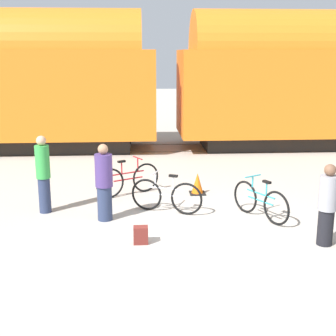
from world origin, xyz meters
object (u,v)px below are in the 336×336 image
bicycle_maroon (128,180)px  freight_train (167,78)px  bicycle_teal (260,201)px  traffic_cone (197,184)px  backpack (141,235)px  person_in_green (43,174)px  person_in_grey (327,205)px  bicycle_silver (166,196)px  person_in_purple (104,183)px

bicycle_maroon → freight_train: bearing=77.2°
bicycle_teal → traffic_cone: bearing=120.7°
bicycle_maroon → backpack: bearing=-84.8°
bicycle_maroon → traffic_cone: 1.79m
freight_train → bicycle_maroon: freight_train is taller
bicycle_maroon → person_in_green: bearing=-146.8°
bicycle_teal → person_in_green: size_ratio=0.85×
person_in_green → person_in_grey: bearing=-15.4°
person_in_green → bicycle_teal: bearing=-2.3°
bicycle_silver → bicycle_teal: (2.04, -0.53, -0.00)m
freight_train → person_in_purple: freight_train is taller
person_in_purple → person_in_grey: size_ratio=1.07×
bicycle_silver → bicycle_teal: bicycle_silver is taller
freight_train → bicycle_teal: 8.46m
person_in_green → bicycle_silver: bearing=2.3°
bicycle_silver → bicycle_maroon: bicycle_maroon is taller
bicycle_teal → backpack: 2.92m
person_in_grey → traffic_cone: size_ratio=2.87×
backpack → person_in_purple: bearing=119.4°
bicycle_silver → person_in_green: person_in_green is taller
bicycle_silver → person_in_green: size_ratio=0.90×
backpack → traffic_cone: bearing=64.9°
freight_train → bicycle_maroon: bearing=-102.8°
traffic_cone → person_in_grey: bearing=-59.9°
bicycle_teal → backpack: bearing=-154.6°
traffic_cone → freight_train: bearing=93.8°
bicycle_silver → backpack: bicycle_silver is taller
backpack → person_in_grey: bearing=-4.5°
person_in_purple → traffic_cone: bearing=82.9°
freight_train → person_in_grey: bearing=-75.8°
bicycle_teal → backpack: bicycle_teal is taller
bicycle_teal → bicycle_maroon: bearing=146.3°
person_in_green → backpack: person_in_green is taller
freight_train → person_in_grey: size_ratio=31.47×
bicycle_teal → backpack: size_ratio=4.43×
person_in_purple → bicycle_teal: bearing=42.3°
bicycle_silver → backpack: 1.89m
bicycle_teal → person_in_purple: bearing=178.0°
freight_train → bicycle_maroon: 6.60m
bicycle_maroon → backpack: bicycle_maroon is taller
person_in_purple → traffic_cone: person_in_purple is taller
freight_train → person_in_purple: size_ratio=29.36×
bicycle_maroon → person_in_purple: bearing=-104.6°
bicycle_silver → person_in_grey: (2.90, -2.06, 0.39)m
bicycle_maroon → person_in_purple: person_in_purple is taller
bicycle_teal → person_in_purple: person_in_purple is taller
bicycle_silver → bicycle_maroon: (-0.89, 1.42, 0.01)m
person_in_purple → bicycle_silver: bearing=61.0°
freight_train → person_in_green: size_ratio=27.88×
traffic_cone → bicycle_silver: bearing=-122.6°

